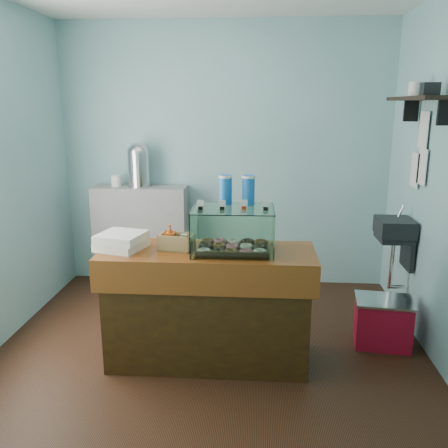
# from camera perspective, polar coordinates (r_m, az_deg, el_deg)

# --- Properties ---
(ground) EXTENTS (3.50, 3.50, 0.00)m
(ground) POSITION_cam_1_polar(r_m,az_deg,el_deg) (4.11, -1.50, -14.18)
(ground) COLOR black
(ground) RESTS_ON ground
(room_shell) EXTENTS (3.54, 3.04, 2.82)m
(room_shell) POSITION_cam_1_polar(r_m,az_deg,el_deg) (3.63, -1.26, 10.26)
(room_shell) COLOR #7CB2B5
(room_shell) RESTS_ON ground
(counter) EXTENTS (1.60, 0.60, 0.90)m
(counter) POSITION_cam_1_polar(r_m,az_deg,el_deg) (3.68, -1.95, -9.78)
(counter) COLOR #3D260B
(counter) RESTS_ON ground
(back_shelf) EXTENTS (1.00, 0.32, 1.10)m
(back_shelf) POSITION_cam_1_polar(r_m,az_deg,el_deg) (5.27, -9.90, -1.46)
(back_shelf) COLOR #959598
(back_shelf) RESTS_ON ground
(display_case) EXTENTS (0.60, 0.44, 0.54)m
(display_case) POSITION_cam_1_polar(r_m,az_deg,el_deg) (3.49, 1.21, -0.45)
(display_case) COLOR #362010
(display_case) RESTS_ON counter
(condiment_crate) EXTENTS (0.27, 0.19, 0.19)m
(condiment_crate) POSITION_cam_1_polar(r_m,az_deg,el_deg) (3.55, -5.89, -2.02)
(condiment_crate) COLOR tan
(condiment_crate) RESTS_ON counter
(pastry_boxes) EXTENTS (0.39, 0.39, 0.12)m
(pastry_boxes) POSITION_cam_1_polar(r_m,az_deg,el_deg) (3.63, -12.25, -2.01)
(pastry_boxes) COLOR white
(pastry_boxes) RESTS_ON counter
(coffee_urn) EXTENTS (0.25, 0.25, 0.47)m
(coffee_urn) POSITION_cam_1_polar(r_m,az_deg,el_deg) (5.11, -10.24, 7.13)
(coffee_urn) COLOR silver
(coffee_urn) RESTS_ON back_shelf
(red_cooler) EXTENTS (0.50, 0.40, 0.40)m
(red_cooler) POSITION_cam_1_polar(r_m,az_deg,el_deg) (4.22, 18.54, -11.10)
(red_cooler) COLOR #B60E27
(red_cooler) RESTS_ON ground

